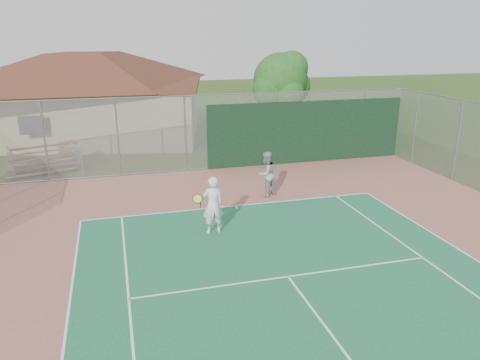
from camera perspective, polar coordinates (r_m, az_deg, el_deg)
name	(u,v)px	position (r m, az deg, el deg)	size (l,w,h in m)	color
back_fence	(251,132)	(22.23, 1.32, 5.82)	(20.08, 0.11, 3.53)	gray
side_fence_right	(458,141)	(22.08, 24.99, 4.31)	(0.08, 9.00, 3.50)	gray
clubhouse	(87,87)	(29.87, -18.14, 10.69)	(15.62, 12.02, 6.04)	tan
bleachers	(44,159)	(23.45, -22.75, 2.36)	(3.44, 2.53, 1.12)	maroon
tree	(282,82)	(28.03, 5.10, 11.82)	(3.73, 3.54, 5.21)	#392614
player_white_front	(213,205)	(14.86, -3.36, -3.12)	(1.07, 0.68, 1.88)	silver
player_grey_back	(266,174)	(18.28, 3.23, 0.69)	(1.09, 1.02, 1.78)	#97999C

